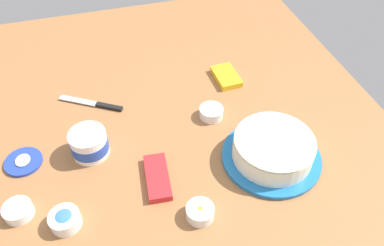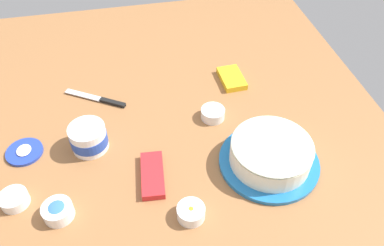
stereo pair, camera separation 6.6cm
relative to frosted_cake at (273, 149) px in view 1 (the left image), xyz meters
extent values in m
plane|color=#936038|center=(0.28, 0.31, -0.04)|extent=(1.54, 1.54, 0.00)
cylinder|color=#1E6BB2|center=(0.00, 0.00, -0.04)|extent=(0.30, 0.30, 0.01)
cylinder|color=pink|center=(0.00, 0.00, 0.00)|extent=(0.22, 0.22, 0.05)
cylinder|color=white|center=(0.00, 0.00, 0.00)|extent=(0.24, 0.24, 0.06)
ellipsoid|color=white|center=(0.00, 0.00, 0.04)|extent=(0.24, 0.24, 0.02)
cylinder|color=white|center=(0.18, 0.52, 0.00)|extent=(0.11, 0.11, 0.08)
cylinder|color=#2347B2|center=(0.18, 0.52, -0.01)|extent=(0.11, 0.11, 0.04)
cylinder|color=white|center=(0.18, 0.52, 0.03)|extent=(0.10, 0.10, 0.01)
cylinder|color=#233DAD|center=(0.19, 0.73, -0.04)|extent=(0.11, 0.11, 0.01)
ellipsoid|color=white|center=(0.19, 0.73, -0.03)|extent=(0.05, 0.04, 0.01)
cube|color=silver|center=(0.43, 0.54, -0.04)|extent=(0.09, 0.13, 0.00)
cube|color=black|center=(0.36, 0.44, -0.04)|extent=(0.06, 0.09, 0.01)
cylinder|color=white|center=(-0.13, 0.27, -0.03)|extent=(0.08, 0.08, 0.04)
cylinder|color=orange|center=(-0.13, 0.27, -0.02)|extent=(0.06, 0.06, 0.01)
ellipsoid|color=orange|center=(-0.13, 0.27, -0.02)|extent=(0.05, 0.05, 0.02)
cylinder|color=white|center=(-0.06, 0.61, -0.02)|extent=(0.08, 0.08, 0.04)
cylinder|color=blue|center=(-0.06, 0.61, -0.02)|extent=(0.07, 0.07, 0.01)
ellipsoid|color=blue|center=(-0.06, 0.61, -0.01)|extent=(0.06, 0.06, 0.02)
cylinder|color=white|center=(0.01, 0.73, -0.03)|extent=(0.08, 0.08, 0.03)
cylinder|color=#B251C6|center=(0.01, 0.73, -0.03)|extent=(0.07, 0.07, 0.01)
ellipsoid|color=#B251C6|center=(0.01, 0.73, -0.02)|extent=(0.05, 0.05, 0.02)
cylinder|color=white|center=(0.23, 0.12, -0.03)|extent=(0.08, 0.08, 0.04)
cylinder|color=green|center=(0.23, 0.12, -0.03)|extent=(0.07, 0.07, 0.01)
ellipsoid|color=green|center=(0.23, 0.12, -0.02)|extent=(0.06, 0.06, 0.02)
cube|color=yellow|center=(0.40, 0.00, -0.03)|extent=(0.13, 0.09, 0.02)
cube|color=red|center=(0.02, 0.35, -0.03)|extent=(0.16, 0.08, 0.02)
camera|label=1|loc=(-0.65, 0.44, 0.87)|focal=35.88mm
camera|label=2|loc=(-0.67, 0.37, 0.87)|focal=35.88mm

